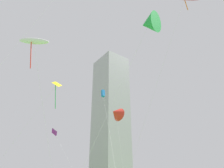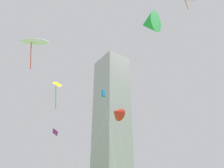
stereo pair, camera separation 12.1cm
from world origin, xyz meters
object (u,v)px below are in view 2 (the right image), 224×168
Objects in this scene: kite_flying_2 at (56,133)px; kite_flying_1 at (117,113)px; kite_flying_3 at (57,87)px; distant_highrise_0 at (112,125)px; kite_flying_5 at (34,42)px; kite_flying_7 at (149,23)px; kite_flying_6 at (104,94)px.

kite_flying_1 is at bearing -34.90° from kite_flying_2.
distant_highrise_0 reaches higher than kite_flying_3.
kite_flying_5 is 12.80m from kite_flying_7.
kite_flying_2 is at bearing 90.77° from kite_flying_7.
kite_flying_3 is (-4.36, -14.37, 2.94)m from kite_flying_2.
kite_flying_1 is 13.11m from kite_flying_2.
kite_flying_5 is (-20.13, -17.00, -1.10)m from kite_flying_1.
kite_flying_3 is (-14.66, -7.18, -0.81)m from kite_flying_1.
kite_flying_2 is at bearing -132.84° from distant_highrise_0.
kite_flying_6 is (-7.39, -8.79, -1.06)m from kite_flying_1.
distant_highrise_0 is at bearing 61.08° from kite_flying_6.
distant_highrise_0 is (47.20, 85.43, 27.03)m from kite_flying_6.
kite_flying_5 is at bearing -147.19° from kite_flying_6.
kite_flying_5 is 1.01× the size of kite_flying_6.
kite_flying_7 reaches higher than kite_flying_5.
kite_flying_3 is at bearing 167.49° from kite_flying_6.
kite_flying_5 is (-9.83, -24.19, 2.66)m from kite_flying_2.
kite_flying_1 is 26.50m from kite_flying_7.
kite_flying_1 is 11.54m from kite_flying_6.
kite_flying_2 is 0.79× the size of kite_flying_7.
kite_flying_5 is (-5.47, -9.82, -0.28)m from kite_flying_3.
kite_flying_2 is 0.18× the size of distant_highrise_0.
kite_flying_7 is at bearing -89.23° from kite_flying_2.
kite_flying_7 is at bearing -98.92° from kite_flying_6.
distant_highrise_0 is at bearing 62.56° from kite_flying_1.
kite_flying_5 reaches higher than kite_flying_6.
distant_highrise_0 reaches higher than kite_flying_5.
kite_flying_3 is 1.02× the size of kite_flying_5.
kite_flying_2 is at bearing 145.10° from kite_flying_1.
kite_flying_3 is 7.45m from kite_flying_6.
kite_flying_7 is (-9.87, -24.59, -0.12)m from kite_flying_1.
kite_flying_3 is 11.25m from kite_flying_5.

